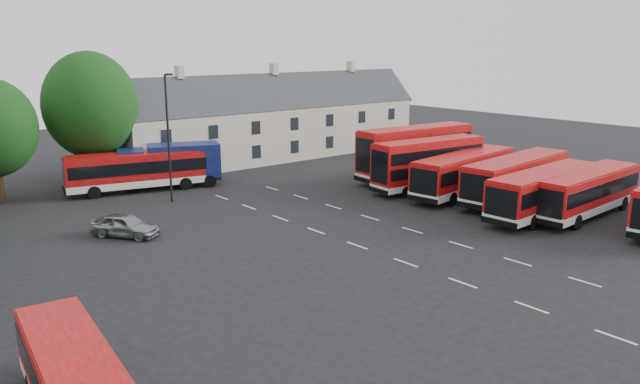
% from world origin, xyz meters
% --- Properties ---
extents(ground, '(140.00, 140.00, 0.00)m').
position_xyz_m(ground, '(0.00, 0.00, 0.00)').
color(ground, black).
rests_on(ground, ground).
extents(lane_markings, '(5.15, 33.80, 0.01)m').
position_xyz_m(lane_markings, '(2.50, 2.00, 0.01)').
color(lane_markings, beige).
rests_on(lane_markings, ground).
extents(terrace_houses, '(35.70, 7.13, 10.06)m').
position_xyz_m(terrace_houses, '(14.00, 30.00, 3.86)').
color(terrace_houses, beige).
rests_on(terrace_houses, ground).
extents(bus_row_b, '(11.74, 3.23, 3.29)m').
position_xyz_m(bus_row_b, '(17.17, -3.54, 1.98)').
color(bus_row_b, silver).
rests_on(bus_row_b, ground).
extents(bus_row_c, '(11.92, 3.33, 3.33)m').
position_xyz_m(bus_row_c, '(14.89, -1.67, 2.00)').
color(bus_row_c, silver).
rests_on(bus_row_c, ground).
extents(bus_row_d, '(12.51, 4.03, 3.47)m').
position_xyz_m(bus_row_d, '(17.10, 2.14, 2.09)').
color(bus_row_d, silver).
rests_on(bus_row_d, ground).
extents(bus_row_e, '(12.24, 4.25, 3.39)m').
position_xyz_m(bus_row_e, '(15.74, 6.08, 2.04)').
color(bus_row_e, silver).
rests_on(bus_row_e, ground).
extents(bus_dd_south, '(10.72, 3.57, 4.31)m').
position_xyz_m(bus_dd_south, '(14.82, 9.13, 2.46)').
color(bus_dd_south, silver).
rests_on(bus_dd_south, ground).
extents(bus_dd_north, '(11.94, 3.77, 4.81)m').
position_xyz_m(bus_dd_north, '(17.07, 12.58, 2.74)').
color(bus_dd_north, silver).
rests_on(bus_dd_north, ground).
extents(bus_north, '(11.79, 5.30, 3.25)m').
position_xyz_m(bus_north, '(-4.18, 24.38, 1.95)').
color(bus_north, silver).
rests_on(bus_north, ground).
extents(box_truck, '(8.81, 5.66, 3.70)m').
position_xyz_m(box_truck, '(-1.24, 24.07, 2.08)').
color(box_truck, black).
rests_on(box_truck, ground).
extents(silver_car, '(3.98, 4.68, 1.51)m').
position_xyz_m(silver_car, '(-10.17, 12.90, 0.76)').
color(silver_car, '#989B9F').
rests_on(silver_car, ground).
extents(lamppost, '(0.69, 0.35, 9.92)m').
position_xyz_m(lamppost, '(-3.71, 19.27, 5.29)').
color(lamppost, black).
rests_on(lamppost, ground).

